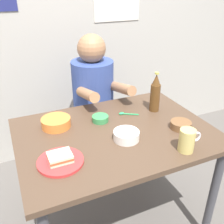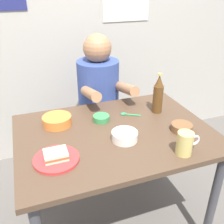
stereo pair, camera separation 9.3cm
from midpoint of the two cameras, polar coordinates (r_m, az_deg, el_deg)
The scene contains 14 objects.
ground_plane at distance 1.96m, azimuth 2.02°, elevation -23.10°, with size 6.00×6.00×0.00m, color #59544F.
wall_back at distance 2.26m, azimuth -8.03°, elevation 21.85°, with size 4.40×0.09×2.60m.
dining_table at distance 1.52m, azimuth 2.42°, elevation -7.36°, with size 1.10×0.80×0.74m.
stool at distance 2.20m, azimuth -1.58°, elevation -4.45°, with size 0.34×0.34×0.45m.
person_seated at distance 2.00m, azimuth -1.63°, elevation 5.56°, with size 0.33×0.56×0.72m.
plate_orange at distance 1.26m, azimuth -10.17°, elevation -10.30°, with size 0.22×0.22×0.01m, color red.
sandwich at distance 1.25m, azimuth -10.26°, elevation -9.39°, with size 0.11×0.09×0.04m.
beer_mug at distance 1.32m, azimuth 17.90°, elevation -6.66°, with size 0.13×0.08×0.12m.
beer_bottle at distance 1.66m, azimuth 11.80°, elevation 3.70°, with size 0.06×0.06×0.26m.
dip_bowl_green at distance 1.56m, azimuth -0.71°, elevation -1.34°, with size 0.10×0.10×0.03m.
condiment_bowl_brown at distance 1.52m, azimuth 16.93°, elevation -3.26°, with size 0.12×0.12×0.04m.
rice_bowl_white at distance 1.38m, azimuth 4.77°, elevation -5.28°, with size 0.14×0.14×0.05m.
soup_bowl_orange at distance 1.54m, azimuth -10.44°, elevation -1.81°, with size 0.17×0.17×0.05m.
spoon at distance 1.64m, azimuth 4.93°, elevation -0.51°, with size 0.11×0.07×0.01m.
Camera 2 is at (-0.44, -1.17, 1.51)m, focal length 41.15 mm.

